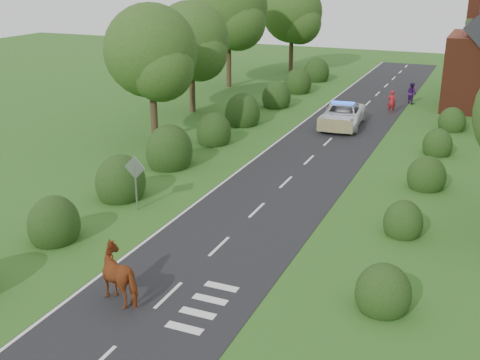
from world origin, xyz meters
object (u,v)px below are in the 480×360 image
at_px(cow, 123,278).
at_px(pedestrian_red, 392,102).
at_px(police_van, 342,115).
at_px(pedestrian_purple, 411,93).
at_px(road_sign, 135,175).

distance_m(cow, pedestrian_red, 30.41).
xyz_separation_m(cow, pedestrian_red, (3.45, 30.22, 0.07)).
bearing_deg(police_van, pedestrian_red, 61.61).
distance_m(pedestrian_red, pedestrian_purple, 3.92).
bearing_deg(cow, police_van, -166.76).
bearing_deg(road_sign, pedestrian_purple, 73.42).
height_order(road_sign, cow, road_sign).
bearing_deg(pedestrian_red, pedestrian_purple, -112.11).
relative_size(police_van, pedestrian_red, 3.45).
bearing_deg(pedestrian_purple, cow, 123.69).
relative_size(pedestrian_red, pedestrian_purple, 1.01).
bearing_deg(pedestrian_red, police_van, 57.12).
xyz_separation_m(police_van, pedestrian_red, (2.38, 5.32, 0.07)).
bearing_deg(road_sign, cow, -60.78).
height_order(pedestrian_red, pedestrian_purple, pedestrian_red).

